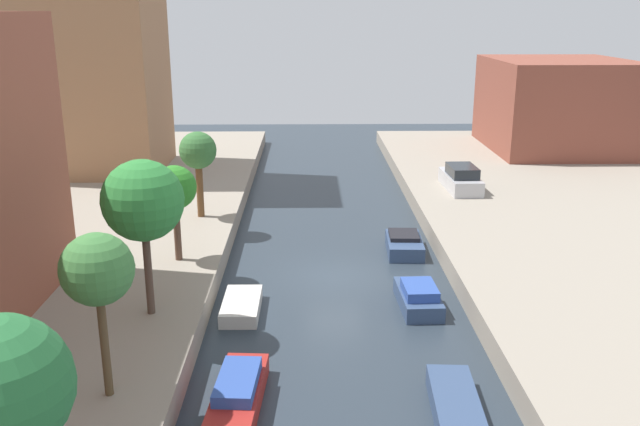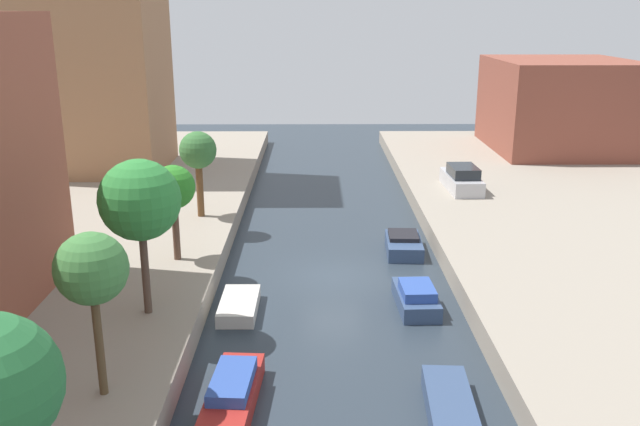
{
  "view_description": "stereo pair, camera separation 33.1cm",
  "coord_description": "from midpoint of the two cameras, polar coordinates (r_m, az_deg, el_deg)",
  "views": [
    {
      "loc": [
        -1.15,
        -28.07,
        11.43
      ],
      "look_at": [
        -0.53,
        6.82,
        0.92
      ],
      "focal_mm": 37.98,
      "sensor_mm": 36.0,
      "label": 1
    },
    {
      "loc": [
        -0.82,
        -28.08,
        11.43
      ],
      "look_at": [
        -0.53,
        6.82,
        0.92
      ],
      "focal_mm": 37.98,
      "sensor_mm": 36.0,
      "label": 2
    }
  ],
  "objects": [
    {
      "name": "street_tree_3",
      "position": [
        29.25,
        -12.47,
        1.99
      ],
      "size": [
        1.88,
        1.88,
        4.18
      ],
      "color": "brown",
      "rests_on": "quay_left"
    },
    {
      "name": "apartment_tower_far",
      "position": [
        47.96,
        -19.97,
        15.13
      ],
      "size": [
        10.0,
        8.09,
        19.74
      ],
      "primitive_type": "cube",
      "color": "#9E704C",
      "rests_on": "quay_left"
    },
    {
      "name": "ground_plane",
      "position": [
        30.33,
        0.93,
        -5.39
      ],
      "size": [
        84.0,
        84.0,
        0.0
      ],
      "primitive_type": "plane",
      "color": "#28333D"
    },
    {
      "name": "moored_boat_left_2",
      "position": [
        27.01,
        -6.98,
        -7.79
      ],
      "size": [
        1.46,
        3.09,
        0.53
      ],
      "color": "beige",
      "rests_on": "ground_plane"
    },
    {
      "name": "street_tree_4",
      "position": [
        35.35,
        -10.51,
        5.06
      ],
      "size": [
        1.92,
        1.92,
        4.5
      ],
      "color": "brown",
      "rests_on": "quay_left"
    },
    {
      "name": "moored_boat_right_2",
      "position": [
        27.42,
        7.94,
        -7.03
      ],
      "size": [
        1.6,
        3.31,
        1.05
      ],
      "color": "#33476B",
      "rests_on": "ground_plane"
    },
    {
      "name": "parked_car",
      "position": [
        41.65,
        11.56,
        2.81
      ],
      "size": [
        1.88,
        4.47,
        1.52
      ],
      "color": "#B7B7BC",
      "rests_on": "quay_right"
    },
    {
      "name": "low_block_right",
      "position": [
        55.78,
        19.12,
        8.63
      ],
      "size": [
        10.0,
        11.46,
        6.85
      ],
      "primitive_type": "cube",
      "color": "brown",
      "rests_on": "quay_right"
    },
    {
      "name": "street_tree_1",
      "position": [
        19.13,
        -18.74,
        -4.65
      ],
      "size": [
        1.99,
        1.99,
        4.79
      ],
      "color": "brown",
      "rests_on": "quay_left"
    },
    {
      "name": "moored_boat_left_1",
      "position": [
        21.01,
        -7.42,
        -14.97
      ],
      "size": [
        1.63,
        4.48,
        1.01
      ],
      "color": "maroon",
      "rests_on": "ground_plane"
    },
    {
      "name": "street_tree_2",
      "position": [
        23.89,
        -15.09,
        0.97
      ],
      "size": [
        2.83,
        2.83,
        5.61
      ],
      "color": "#4E3C31",
      "rests_on": "quay_left"
    },
    {
      "name": "moored_boat_right_1",
      "position": [
        20.92,
        10.87,
        -15.64
      ],
      "size": [
        1.52,
        3.66,
        0.65
      ],
      "color": "#33476B",
      "rests_on": "ground_plane"
    },
    {
      "name": "moored_boat_right_3",
      "position": [
        33.41,
        6.83,
        -2.64
      ],
      "size": [
        1.81,
        3.18,
        0.9
      ],
      "color": "#33476B",
      "rests_on": "ground_plane"
    }
  ]
}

